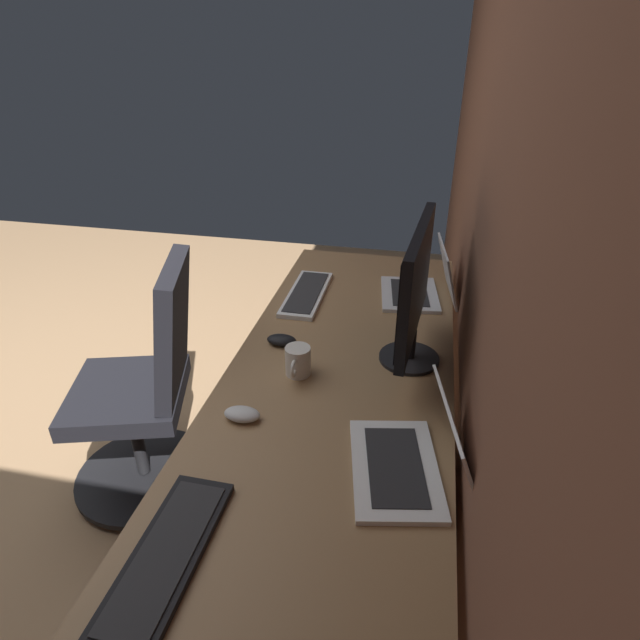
% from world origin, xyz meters
% --- Properties ---
extents(floor_plane, '(5.35, 5.35, 0.00)m').
position_xyz_m(floor_plane, '(0.00, 0.00, 0.00)').
color(floor_plane, '#9E7A56').
extents(wall_back, '(5.06, 0.10, 2.60)m').
position_xyz_m(wall_back, '(0.00, 2.03, 1.30)').
color(wall_back, brown).
rests_on(wall_back, ground).
extents(desk, '(2.16, 0.72, 0.73)m').
position_xyz_m(desk, '(0.34, 1.60, 0.67)').
color(desk, '#936D47').
rests_on(desk, ground).
extents(drawer_pedestal, '(0.40, 0.51, 0.69)m').
position_xyz_m(drawer_pedestal, '(0.57, 1.63, 0.35)').
color(drawer_pedestal, '#936D47').
rests_on(drawer_pedestal, ground).
extents(monitor_primary, '(0.53, 0.20, 0.46)m').
position_xyz_m(monitor_primary, '(0.15, 1.81, 0.99)').
color(monitor_primary, black).
rests_on(monitor_primary, desk).
extents(laptop_leftmost, '(0.39, 0.35, 0.20)m').
position_xyz_m(laptop_leftmost, '(0.66, 1.87, 0.78)').
color(laptop_leftmost, white).
rests_on(laptop_leftmost, desk).
extents(laptop_left, '(0.34, 0.32, 0.22)m').
position_xyz_m(laptop_left, '(-0.33, 1.84, 0.78)').
color(laptop_left, silver).
rests_on(laptop_left, desk).
extents(keyboard_main, '(0.42, 0.14, 0.02)m').
position_xyz_m(keyboard_main, '(-0.24, 1.37, 0.74)').
color(keyboard_main, silver).
rests_on(keyboard_main, desk).
extents(keyboard_spare, '(0.42, 0.14, 0.02)m').
position_xyz_m(keyboard_spare, '(1.02, 1.37, 0.74)').
color(keyboard_spare, black).
rests_on(keyboard_spare, desk).
extents(mouse_main, '(0.06, 0.10, 0.03)m').
position_xyz_m(mouse_main, '(0.15, 1.37, 0.75)').
color(mouse_main, black).
rests_on(mouse_main, desk).
extents(mouse_spare, '(0.06, 0.10, 0.03)m').
position_xyz_m(mouse_spare, '(0.56, 1.37, 0.75)').
color(mouse_spare, silver).
rests_on(mouse_spare, desk).
extents(coffee_mug, '(0.12, 0.08, 0.10)m').
position_xyz_m(coffee_mug, '(0.31, 1.47, 0.78)').
color(coffee_mug, silver).
rests_on(coffee_mug, desk).
extents(office_chair, '(0.56, 0.60, 0.97)m').
position_xyz_m(office_chair, '(0.19, 0.84, 0.46)').
color(office_chair, black).
rests_on(office_chair, ground).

